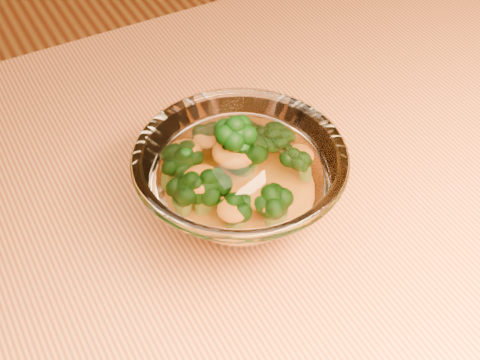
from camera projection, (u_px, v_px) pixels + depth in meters
name	position (u px, v px, depth m)	size (l,w,h in m)	color
table	(264.00, 315.00, 0.66)	(1.20, 0.80, 0.75)	#C57A3B
glass_bowl	(240.00, 183.00, 0.59)	(0.19, 0.19, 0.08)	white
cheese_sauce	(240.00, 197.00, 0.60)	(0.09, 0.09, 0.03)	orange
broccoli_heap	(233.00, 169.00, 0.59)	(0.13, 0.12, 0.07)	black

